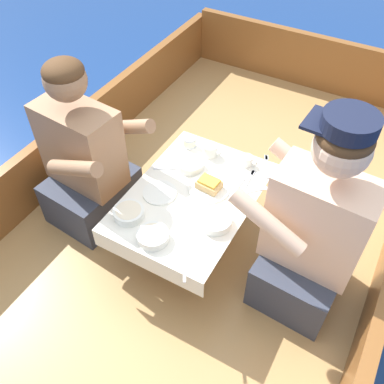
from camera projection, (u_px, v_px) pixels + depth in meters
ground_plane at (190, 273)px, 2.47m from camera, size 60.00×60.00×0.00m
boat_deck at (189, 260)px, 2.38m from camera, size 1.92×3.69×0.27m
gunwale_port at (49, 163)px, 2.47m from camera, size 0.06×3.69×0.35m
gunwale_starboard at (377, 306)px, 1.83m from camera, size 0.06×3.69×0.35m
bow_coaming at (308, 60)px, 3.23m from camera, size 1.80×0.06×0.41m
cockpit_table at (192, 200)px, 2.06m from camera, size 0.56×0.81×0.36m
person_port at (86, 162)px, 2.18m from camera, size 0.55×0.48×0.94m
person_starboard at (313, 233)px, 1.80m from camera, size 0.54×0.47×1.02m
plate_sandwich at (209, 188)px, 2.06m from camera, size 0.20×0.20×0.01m
plate_bread at (160, 193)px, 2.04m from camera, size 0.16×0.16×0.01m
sandwich at (209, 184)px, 2.04m from camera, size 0.12×0.09×0.05m
bowl_port_near at (215, 221)px, 1.89m from camera, size 0.15×0.15×0.04m
bowl_starboard_near at (153, 236)px, 1.83m from camera, size 0.14×0.14×0.04m
bowl_center_far at (191, 164)px, 2.15m from camera, size 0.13×0.13×0.04m
bowl_port_far at (129, 213)px, 1.93m from camera, size 0.14×0.14×0.04m
coffee_cup_port at (210, 150)px, 2.21m from camera, size 0.10×0.07×0.06m
coffee_cup_starboard at (247, 161)px, 2.16m from camera, size 0.09×0.06×0.05m
tin_can at (190, 142)px, 2.26m from camera, size 0.07×0.07×0.05m
utensil_spoon_port at (257, 190)px, 2.05m from camera, size 0.13×0.13×0.01m
utensil_fork_port at (249, 179)px, 2.10m from camera, size 0.03×0.17×0.00m
utensil_spoon_center at (176, 168)px, 2.16m from camera, size 0.15×0.10×0.01m
utensil_fork_starboard at (267, 164)px, 2.18m from camera, size 0.09×0.16×0.00m
utensil_knife_starboard at (184, 265)px, 1.76m from camera, size 0.10×0.15×0.00m
utensil_knife_port at (238, 186)px, 2.07m from camera, size 0.02×0.17×0.00m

